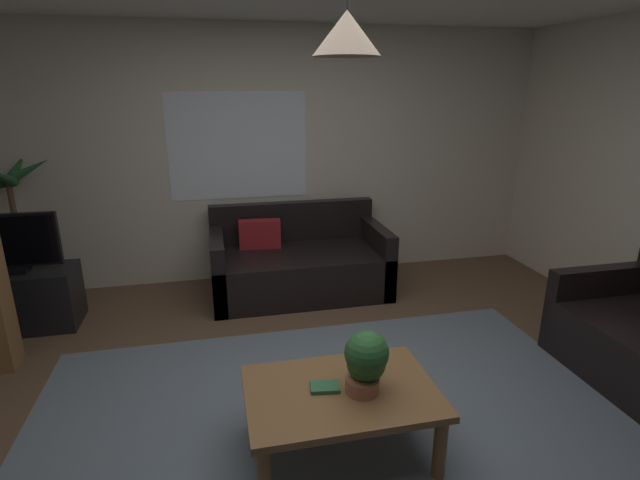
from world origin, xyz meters
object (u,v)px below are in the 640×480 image
object	(u,v)px
potted_plant_on_table	(366,360)
potted_palm_corner	(18,239)
book_on_table_0	(325,387)
tv_stand	(20,300)
coffee_table	(341,399)
couch_under_window	(298,265)
pendant_lamp	(347,33)
remote_on_table_0	(366,383)
tv	(7,243)

from	to	relation	value
potted_plant_on_table	potted_palm_corner	size ratio (longest dim) A/B	0.24
book_on_table_0	potted_plant_on_table	world-z (taller)	potted_plant_on_table
potted_plant_on_table	tv_stand	distance (m)	3.11
tv_stand	coffee_table	bearing A→B (deg)	-41.91
couch_under_window	tv_stand	size ratio (longest dim) A/B	1.85
potted_palm_corner	pendant_lamp	distance (m)	3.75
tv_stand	pendant_lamp	xyz separation A→B (m)	(2.22, -1.99, 1.90)
potted_palm_corner	tv_stand	bearing A→B (deg)	-76.93
coffee_table	book_on_table_0	world-z (taller)	book_on_table_0
remote_on_table_0	tv_stand	size ratio (longest dim) A/B	0.18
couch_under_window	book_on_table_0	xyz separation A→B (m)	(-0.25, -2.21, 0.14)
book_on_table_0	pendant_lamp	distance (m)	1.74
couch_under_window	tv_stand	world-z (taller)	couch_under_window
coffee_table	remote_on_table_0	bearing A→B (deg)	4.89
tv_stand	pendant_lamp	distance (m)	3.53
tv_stand	pendant_lamp	size ratio (longest dim) A/B	1.97
tv_stand	potted_palm_corner	size ratio (longest dim) A/B	0.62
tv	potted_palm_corner	xyz separation A→B (m)	(-0.12, 0.54, -0.12)
tv_stand	potted_palm_corner	world-z (taller)	potted_palm_corner
tv_stand	potted_palm_corner	bearing A→B (deg)	103.07
potted_palm_corner	couch_under_window	bearing A→B (deg)	-6.20
coffee_table	potted_palm_corner	bearing A→B (deg)	133.03
pendant_lamp	book_on_table_0	bearing A→B (deg)	164.61
coffee_table	book_on_table_0	distance (m)	0.11
couch_under_window	potted_plant_on_table	world-z (taller)	couch_under_window
book_on_table_0	tv	world-z (taller)	tv
coffee_table	tv_stand	xyz separation A→B (m)	(-2.22, 1.99, -0.09)
couch_under_window	potted_plant_on_table	size ratio (longest dim) A/B	4.80
couch_under_window	pendant_lamp	size ratio (longest dim) A/B	3.64
coffee_table	remote_on_table_0	world-z (taller)	remote_on_table_0
couch_under_window	coffee_table	world-z (taller)	couch_under_window
couch_under_window	potted_plant_on_table	distance (m)	2.29
couch_under_window	coffee_table	bearing A→B (deg)	-94.32
pendant_lamp	potted_palm_corner	bearing A→B (deg)	133.03
tv_stand	tv	size ratio (longest dim) A/B	1.16
book_on_table_0	remote_on_table_0	xyz separation A→B (m)	(0.22, -0.01, -0.00)
book_on_table_0	tv_stand	xyz separation A→B (m)	(-2.13, 1.97, -0.16)
book_on_table_0	potted_palm_corner	distance (m)	3.36
potted_palm_corner	remote_on_table_0	bearing A→B (deg)	-45.19
coffee_table	pendant_lamp	distance (m)	1.81
potted_plant_on_table	coffee_table	bearing A→B (deg)	165.18
potted_plant_on_table	pendant_lamp	distance (m)	1.57
remote_on_table_0	pendant_lamp	size ratio (longest dim) A/B	0.35
couch_under_window	remote_on_table_0	xyz separation A→B (m)	(-0.03, -2.22, 0.14)
remote_on_table_0	pendant_lamp	world-z (taller)	pendant_lamp
couch_under_window	remote_on_table_0	distance (m)	2.22
pendant_lamp	remote_on_table_0	bearing A→B (deg)	4.89
coffee_table	tv_stand	world-z (taller)	tv_stand
couch_under_window	pendant_lamp	bearing A→B (deg)	-94.32
couch_under_window	tv_stand	bearing A→B (deg)	-174.23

